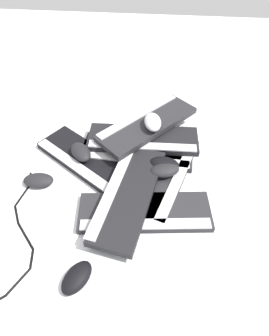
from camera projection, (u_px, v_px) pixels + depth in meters
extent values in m
plane|color=white|center=(117.00, 176.00, 1.13)|extent=(3.20, 3.20, 0.00)
cube|color=black|center=(87.00, 161.00, 1.17)|extent=(0.45, 0.38, 0.02)
cube|color=silver|center=(76.00, 166.00, 1.13)|extent=(0.36, 0.27, 0.01)
cube|color=#232326|center=(145.00, 212.00, 1.00)|extent=(0.45, 0.20, 0.02)
cube|color=#B2B5BA|center=(146.00, 224.00, 0.95)|extent=(0.42, 0.08, 0.01)
cube|color=#232326|center=(164.00, 175.00, 1.12)|extent=(0.28, 0.46, 0.02)
cube|color=silver|center=(179.00, 177.00, 1.09)|extent=(0.17, 0.41, 0.01)
cube|color=#232326|center=(137.00, 152.00, 1.20)|extent=(0.45, 0.17, 0.02)
cube|color=silver|center=(135.00, 159.00, 1.15)|extent=(0.42, 0.06, 0.01)
cube|color=black|center=(143.00, 139.00, 1.21)|extent=(0.44, 0.16, 0.02)
cube|color=silver|center=(142.00, 146.00, 1.16)|extent=(0.42, 0.05, 0.01)
cube|color=black|center=(130.00, 194.00, 1.02)|extent=(0.23, 0.46, 0.02)
cube|color=silver|center=(114.00, 188.00, 1.02)|extent=(0.12, 0.42, 0.01)
cube|color=#232326|center=(148.00, 124.00, 1.22)|extent=(0.41, 0.43, 0.02)
cube|color=silver|center=(139.00, 115.00, 1.24)|extent=(0.31, 0.33, 0.01)
ellipsoid|color=#B7B7BC|center=(153.00, 122.00, 1.18)|extent=(0.08, 0.12, 0.04)
ellipsoid|color=black|center=(38.00, 180.00, 1.09)|extent=(0.11, 0.07, 0.04)
ellipsoid|color=black|center=(77.00, 278.00, 0.84)|extent=(0.11, 0.13, 0.04)
ellipsoid|color=black|center=(164.00, 164.00, 1.10)|extent=(0.12, 0.08, 0.04)
ellipsoid|color=black|center=(81.00, 152.00, 1.15)|extent=(0.12, 0.13, 0.04)
ellipsoid|color=black|center=(165.00, 170.00, 1.08)|extent=(0.13, 0.10, 0.04)
cylinder|color=black|center=(29.00, 179.00, 1.11)|extent=(0.02, 0.07, 0.01)
cylinder|color=black|center=(22.00, 196.00, 1.06)|extent=(0.03, 0.09, 0.01)
cylinder|color=black|center=(16.00, 214.00, 1.01)|extent=(0.04, 0.07, 0.01)
cylinder|color=black|center=(25.00, 235.00, 0.95)|extent=(0.08, 0.09, 0.01)
cylinder|color=black|center=(31.00, 258.00, 0.90)|extent=(0.02, 0.06, 0.01)
cylinder|color=black|center=(18.00, 281.00, 0.85)|extent=(0.05, 0.08, 0.01)
sphere|color=black|center=(30.00, 173.00, 1.13)|extent=(0.01, 0.01, 0.01)
sphere|color=black|center=(28.00, 186.00, 1.09)|extent=(0.01, 0.01, 0.01)
sphere|color=black|center=(15.00, 206.00, 1.03)|extent=(0.01, 0.01, 0.01)
sphere|color=black|center=(18.00, 223.00, 0.98)|extent=(0.01, 0.01, 0.01)
sphere|color=black|center=(33.00, 249.00, 0.92)|extent=(0.01, 0.01, 0.01)
sphere|color=black|center=(30.00, 268.00, 0.88)|extent=(0.01, 0.01, 0.01)
sphere|color=black|center=(5.00, 295.00, 0.83)|extent=(0.01, 0.01, 0.01)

